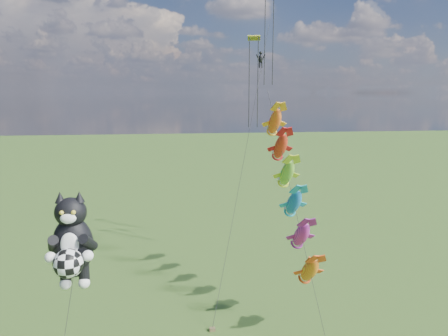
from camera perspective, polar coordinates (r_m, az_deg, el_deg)
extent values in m
ellipsoid|color=black|center=(25.02, -19.11, -9.52)|extent=(2.56, 2.29, 3.12)
ellipsoid|color=black|center=(24.39, -19.40, -5.47)|extent=(2.02, 1.91, 1.58)
cone|color=black|center=(24.30, -20.64, -3.59)|extent=(0.68, 0.68, 0.59)
cone|color=black|center=(24.10, -18.38, -3.57)|extent=(0.68, 0.68, 0.59)
ellipsoid|color=white|center=(23.83, -19.69, -6.21)|extent=(0.90, 0.62, 0.57)
ellipsoid|color=white|center=(24.25, -19.49, -9.43)|extent=(1.04, 0.63, 1.29)
sphere|color=gold|center=(23.75, -20.46, -5.51)|extent=(0.23, 0.23, 0.23)
sphere|color=gold|center=(23.62, -19.07, -5.50)|extent=(0.23, 0.23, 0.23)
sphere|color=white|center=(24.37, -21.73, -10.81)|extent=(0.59, 0.59, 0.59)
sphere|color=white|center=(23.98, -17.36, -10.89)|extent=(0.59, 0.59, 0.59)
sphere|color=white|center=(25.74, -20.01, -14.03)|extent=(0.62, 0.62, 0.62)
sphere|color=white|center=(25.54, -17.80, -14.09)|extent=(0.62, 0.62, 0.62)
sphere|color=white|center=(23.97, -19.68, -11.65)|extent=(1.51, 1.51, 1.51)
cylinder|color=black|center=(31.63, 9.14, -4.63)|extent=(0.53, 15.83, 16.21)
ellipsoid|color=orange|center=(29.64, 11.12, -12.95)|extent=(1.02, 2.65, 2.66)
ellipsoid|color=#D833A9|center=(30.57, 10.07, -8.58)|extent=(1.02, 2.65, 2.66)
ellipsoid|color=blue|center=(31.67, 9.11, -4.49)|extent=(1.02, 2.65, 2.66)
ellipsoid|color=green|center=(32.93, 8.22, -0.68)|extent=(1.02, 2.65, 2.66)
ellipsoid|color=#E54C19|center=(34.33, 7.41, 2.82)|extent=(1.02, 2.65, 2.66)
ellipsoid|color=red|center=(35.86, 6.66, 6.04)|extent=(1.02, 2.65, 2.66)
cube|color=brown|center=(31.79, -1.53, -20.31)|extent=(0.40, 0.30, 0.22)
cylinder|color=black|center=(35.98, 2.84, 2.25)|extent=(7.28, 15.49, 22.39)
cube|color=green|center=(41.44, 3.94, 16.59)|extent=(1.20, 0.98, 0.48)
cylinder|color=black|center=(41.08, 3.32, 10.88)|extent=(0.08, 0.08, 8.26)
cylinder|color=black|center=(41.23, 4.42, 10.87)|extent=(0.08, 0.08, 8.26)
cylinder|color=black|center=(44.16, 5.36, 16.07)|extent=(0.08, 0.08, 8.63)
cylinder|color=black|center=(44.34, 6.40, 16.02)|extent=(0.08, 0.08, 8.63)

